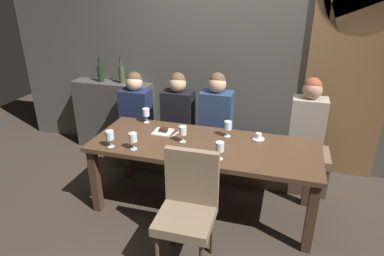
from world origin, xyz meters
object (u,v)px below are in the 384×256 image
at_px(diner_far_end, 216,110).
at_px(wine_glass_center_front, 133,138).
at_px(diner_redhead, 136,104).
at_px(wine_bottle_dark_red, 100,73).
at_px(wine_bottle_pale_label, 122,74).
at_px(chair_near_side, 188,203).
at_px(diner_bearded, 178,108).
at_px(wine_glass_near_right, 220,147).
at_px(banquette_bench, 218,157).
at_px(wine_glass_end_right, 146,113).
at_px(fork_on_table, 175,135).
at_px(wine_glass_far_right, 228,126).
at_px(dessert_plate, 163,131).
at_px(wine_glass_end_left, 183,131).
at_px(espresso_cup, 258,137).
at_px(wine_glass_center_back, 110,136).
at_px(diner_near_end, 308,118).
at_px(dining_table, 204,152).

distance_m(diner_far_end, wine_glass_center_front, 1.13).
bearing_deg(wine_glass_center_front, diner_redhead, 114.01).
distance_m(wine_bottle_dark_red, wine_bottle_pale_label, 0.31).
bearing_deg(chair_near_side, diner_bearded, 111.54).
bearing_deg(diner_bearded, wine_glass_near_right, -53.18).
bearing_deg(diner_redhead, wine_glass_center_front, -65.99).
xyz_separation_m(banquette_bench, wine_glass_end_right, (-0.75, -0.36, 0.63)).
height_order(diner_far_end, wine_bottle_pale_label, wine_bottle_pale_label).
bearing_deg(diner_redhead, fork_on_table, -39.55).
bearing_deg(wine_glass_far_right, diner_far_end, 115.90).
relative_size(diner_bearded, wine_glass_far_right, 4.82).
bearing_deg(dessert_plate, wine_glass_center_front, -106.18).
bearing_deg(diner_bearded, diner_redhead, 178.02).
height_order(wine_glass_end_left, espresso_cup, wine_glass_end_left).
xyz_separation_m(wine_glass_near_right, wine_glass_far_right, (-0.02, 0.49, -0.00)).
xyz_separation_m(wine_bottle_pale_label, wine_glass_center_front, (0.79, -1.34, -0.22)).
height_order(chair_near_side, wine_glass_far_right, chair_near_side).
bearing_deg(diner_redhead, wine_glass_far_right, -20.78).
relative_size(diner_redhead, wine_glass_center_front, 4.60).
distance_m(diner_redhead, wine_glass_center_back, 1.04).
relative_size(wine_bottle_dark_red, wine_glass_end_left, 1.99).
relative_size(diner_redhead, diner_near_end, 0.90).
height_order(diner_redhead, wine_glass_far_right, diner_redhead).
xyz_separation_m(espresso_cup, fork_on_table, (-0.83, -0.14, -0.02)).
distance_m(wine_glass_far_right, fork_on_table, 0.55).
bearing_deg(diner_far_end, wine_glass_near_right, -75.73).
xyz_separation_m(wine_bottle_pale_label, dessert_plate, (0.91, -0.90, -0.32)).
xyz_separation_m(diner_redhead, wine_glass_end_left, (0.84, -0.72, 0.05)).
relative_size(wine_glass_end_left, wine_glass_far_right, 1.00).
relative_size(diner_near_end, wine_glass_center_back, 5.10).
bearing_deg(wine_glass_far_right, diner_bearded, 146.60).
relative_size(dessert_plate, fork_on_table, 1.12).
bearing_deg(banquette_bench, wine_glass_center_front, -121.15).
xyz_separation_m(diner_far_end, wine_bottle_dark_red, (-1.67, 0.35, 0.23)).
xyz_separation_m(chair_near_side, diner_bearded, (-0.55, 1.40, 0.26)).
distance_m(diner_redhead, fork_on_table, 0.92).
relative_size(banquette_bench, fork_on_table, 14.71).
bearing_deg(wine_bottle_dark_red, dining_table, -31.23).
relative_size(wine_bottle_pale_label, dessert_plate, 1.72).
bearing_deg(diner_bearded, banquette_bench, 2.32).
height_order(dining_table, wine_glass_end_right, wine_glass_end_right).
bearing_deg(diner_far_end, dessert_plate, -129.68).
bearing_deg(banquette_bench, chair_near_side, -87.62).
distance_m(diner_near_end, wine_glass_end_right, 1.76).
distance_m(dining_table, diner_redhead, 1.27).
bearing_deg(dessert_plate, wine_glass_center_back, -128.28).
bearing_deg(diner_far_end, diner_redhead, 178.83).
bearing_deg(wine_glass_center_front, wine_glass_center_back, -176.06).
bearing_deg(banquette_bench, diner_redhead, -179.95).
bearing_deg(diner_far_end, fork_on_table, -118.76).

